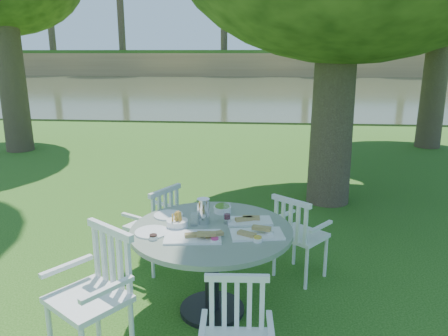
% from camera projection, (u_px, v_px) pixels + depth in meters
% --- Properties ---
extents(ground, '(140.00, 140.00, 0.00)m').
position_uv_depth(ground, '(222.00, 240.00, 5.28)').
color(ground, '#18420D').
rests_on(ground, ground).
extents(table, '(1.35, 1.35, 0.78)m').
position_uv_depth(table, '(212.00, 246.00, 3.66)').
color(table, black).
rests_on(table, ground).
extents(chair_ne, '(0.60, 0.59, 0.86)m').
position_uv_depth(chair_ne, '(296.00, 232.00, 4.24)').
color(chair_ne, white).
rests_on(chair_ne, ground).
extents(chair_nw, '(0.58, 0.59, 0.89)m').
position_uv_depth(chair_nw, '(158.00, 221.00, 4.47)').
color(chair_nw, white).
rests_on(chair_nw, ground).
extents(chair_sw, '(0.68, 0.67, 0.99)m').
position_uv_depth(chair_sw, '(99.00, 285.00, 3.13)').
color(chair_sw, white).
rests_on(chair_sw, ground).
extents(chair_se, '(0.44, 0.41, 0.82)m').
position_uv_depth(chair_se, '(237.00, 331.00, 2.76)').
color(chair_se, white).
rests_on(chair_se, ground).
extents(tableware, '(1.22, 0.84, 0.22)m').
position_uv_depth(tableware, '(206.00, 222.00, 3.66)').
color(tableware, white).
rests_on(tableware, table).
extents(river, '(100.00, 28.00, 0.12)m').
position_uv_depth(river, '(259.00, 89.00, 27.42)').
color(river, '#343B23').
rests_on(river, ground).
extents(far_bank, '(100.00, 18.00, 15.20)m').
position_uv_depth(far_bank, '(267.00, 0.00, 42.99)').
color(far_bank, '#9E7B49').
rests_on(far_bank, ground).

